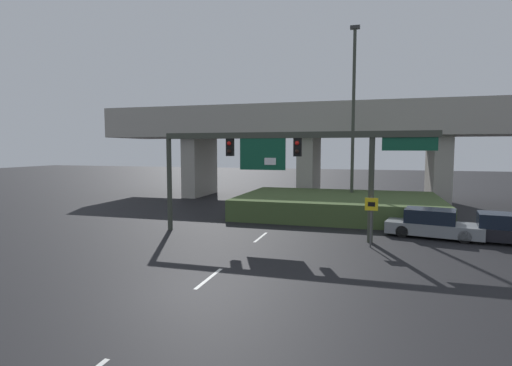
% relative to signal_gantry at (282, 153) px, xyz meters
% --- Properties ---
extents(ground_plane, '(160.00, 160.00, 0.00)m').
position_rel_signal_gantry_xyz_m(ground_plane, '(-1.03, -8.85, -4.47)').
color(ground_plane, black).
extents(lane_markings, '(0.14, 37.42, 0.01)m').
position_rel_signal_gantry_xyz_m(lane_markings, '(-1.03, 3.08, -4.47)').
color(lane_markings, silver).
rests_on(lane_markings, ground).
extents(signal_gantry, '(14.43, 0.44, 5.56)m').
position_rel_signal_gantry_xyz_m(signal_gantry, '(0.00, 0.00, 0.00)').
color(signal_gantry, '#383D33').
rests_on(signal_gantry, ground).
extents(speed_limit_sign, '(0.60, 0.11, 2.44)m').
position_rel_signal_gantry_xyz_m(speed_limit_sign, '(4.59, -1.07, -2.88)').
color(speed_limit_sign, '#4C4C4C').
rests_on(speed_limit_sign, ground).
extents(highway_light_pole_near, '(0.70, 0.36, 13.65)m').
position_rel_signal_gantry_xyz_m(highway_light_pole_near, '(3.14, 10.31, 2.73)').
color(highway_light_pole_near, '#383D33').
rests_on(highway_light_pole_near, ground).
extents(overpass_bridge, '(38.83, 7.12, 8.58)m').
position_rel_signal_gantry_xyz_m(overpass_bridge, '(-1.03, 16.30, 1.50)').
color(overpass_bridge, '#A39E93').
rests_on(overpass_bridge, ground).
extents(grass_embankment, '(13.55, 9.23, 1.39)m').
position_rel_signal_gantry_xyz_m(grass_embankment, '(2.34, 7.91, -3.78)').
color(grass_embankment, '#42562D').
rests_on(grass_embankment, ground).
extents(parked_sedan_near_right, '(5.03, 2.78, 1.50)m').
position_rel_signal_gantry_xyz_m(parked_sedan_near_right, '(7.73, 2.22, -3.78)').
color(parked_sedan_near_right, gray).
rests_on(parked_sedan_near_right, ground).
extents(parked_sedan_mid_right, '(4.77, 2.54, 1.47)m').
position_rel_signal_gantry_xyz_m(parked_sedan_mid_right, '(11.11, 1.79, -3.79)').
color(parked_sedan_mid_right, black).
rests_on(parked_sedan_mid_right, ground).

